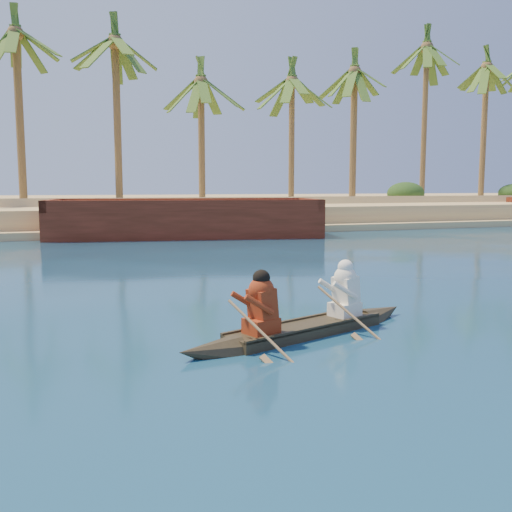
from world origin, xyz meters
name	(u,v)px	position (x,y,z in m)	size (l,w,h in m)	color
ground	(24,462)	(0.00, 0.00, 0.00)	(160.00, 160.00, 0.00)	#0A2745
sandy_embankment	(49,209)	(0.00, 46.89, 0.53)	(150.00, 51.00, 1.50)	#D8C57A
palm_grove	(43,99)	(0.00, 35.00, 8.00)	(110.00, 14.00, 16.00)	#375C20
shrub_cluster	(47,207)	(0.00, 31.50, 1.20)	(100.00, 6.00, 2.40)	#1C3714
canoe	(306,319)	(4.15, 3.13, 0.26)	(4.78, 2.21, 1.33)	#342C1C
barge_mid	(186,221)	(6.38, 22.00, 0.74)	(13.29, 6.46, 2.12)	maroon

